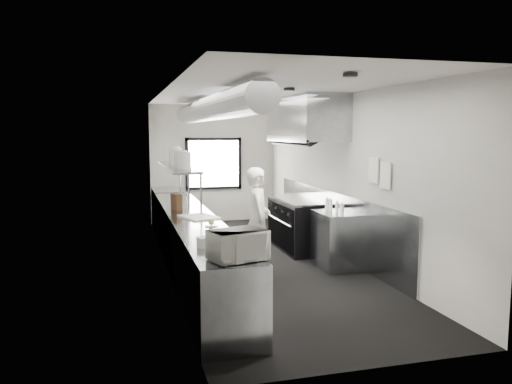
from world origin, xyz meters
TOP-DOWN VIEW (x-y plane):
  - floor at (0.00, 0.00)m, footprint 3.00×8.00m
  - ceiling at (0.00, 0.00)m, footprint 3.00×8.00m
  - wall_back at (0.00, 4.00)m, footprint 3.00×0.02m
  - wall_front at (0.00, -4.00)m, footprint 3.00×0.02m
  - wall_left at (-1.50, 0.00)m, footprint 0.02×8.00m
  - wall_right at (1.50, 0.00)m, footprint 0.02×8.00m
  - wall_cladding at (1.48, 0.30)m, footprint 0.03×5.50m
  - hvac_duct at (-0.70, 0.40)m, footprint 0.40×6.40m
  - service_window at (0.00, 3.96)m, footprint 1.36×0.05m
  - exhaust_hood at (1.10, 0.70)m, footprint 0.81×2.20m
  - prep_counter at (-1.15, -0.50)m, footprint 0.70×6.00m
  - pass_shelf at (-1.19, 1.00)m, footprint 0.45×3.00m
  - range at (1.04, 0.70)m, footprint 0.88×1.60m
  - bottle_station at (1.15, -0.70)m, footprint 0.65×0.80m
  - far_work_table at (-1.15, 3.20)m, footprint 0.70×1.20m
  - notice_sheet_a at (1.47, -1.20)m, footprint 0.02×0.28m
  - notice_sheet_b at (1.47, -1.55)m, footprint 0.02×0.28m
  - line_cook at (-0.11, -0.44)m, footprint 0.49×0.65m
  - microwave at (-1.07, -3.19)m, footprint 0.59×0.51m
  - deli_tub_a at (-1.32, -2.55)m, footprint 0.19×0.19m
  - deli_tub_b at (-1.31, -2.52)m, footprint 0.19×0.19m
  - newspaper at (-1.00, -1.93)m, footprint 0.45×0.50m
  - small_plate at (-1.01, -1.33)m, footprint 0.20×0.20m
  - pastry at (-1.01, -1.33)m, footprint 0.08×0.08m
  - cutting_board at (-1.06, -0.61)m, footprint 0.61×0.70m
  - knife_block at (-1.30, 0.26)m, footprint 0.18×0.26m
  - plate_stack_a at (-1.18, 0.18)m, footprint 0.27×0.27m
  - plate_stack_b at (-1.19, 0.57)m, footprint 0.29×0.29m
  - plate_stack_c at (-1.21, 1.16)m, footprint 0.23×0.23m
  - plate_stack_d at (-1.17, 1.69)m, footprint 0.25×0.25m
  - squeeze_bottle_a at (1.07, -1.00)m, footprint 0.07×0.07m
  - squeeze_bottle_b at (1.10, -0.88)m, footprint 0.06×0.06m
  - squeeze_bottle_c at (1.12, -0.68)m, footprint 0.07×0.07m
  - squeeze_bottle_d at (1.09, -0.51)m, footprint 0.06×0.06m
  - squeeze_bottle_e at (1.07, -0.42)m, footprint 0.07×0.07m

SIDE VIEW (x-z plane):
  - floor at x=0.00m, z-range -0.01..0.01m
  - prep_counter at x=-1.15m, z-range 0.00..0.90m
  - bottle_station at x=1.15m, z-range 0.00..0.90m
  - far_work_table at x=-1.15m, z-range 0.00..0.90m
  - range at x=1.04m, z-range 0.00..0.94m
  - wall_cladding at x=1.48m, z-range 0.00..1.10m
  - line_cook at x=-0.11m, z-range 0.00..1.62m
  - newspaper at x=-1.00m, z-range 0.90..0.91m
  - small_plate at x=-1.01m, z-range 0.90..0.91m
  - cutting_board at x=-1.06m, z-range 0.90..0.92m
  - deli_tub_a at x=-1.32m, z-range 0.90..1.00m
  - deli_tub_b at x=-1.31m, z-range 0.90..1.01m
  - pastry at x=-1.01m, z-range 0.91..1.00m
  - squeeze_bottle_b at x=1.10m, z-range 0.90..1.06m
  - squeeze_bottle_c at x=1.12m, z-range 0.90..1.06m
  - squeeze_bottle_a at x=1.07m, z-range 0.90..1.07m
  - squeeze_bottle_d at x=1.09m, z-range 0.90..1.08m
  - squeeze_bottle_e at x=1.07m, z-range 0.90..1.09m
  - knife_block at x=-1.30m, z-range 0.90..1.16m
  - microwave at x=-1.07m, z-range 0.90..1.20m
  - service_window at x=0.00m, z-range 0.77..2.02m
  - wall_back at x=0.00m, z-range 0.00..2.80m
  - wall_front at x=0.00m, z-range 0.00..2.80m
  - wall_left at x=-1.50m, z-range 0.00..2.80m
  - wall_right at x=1.50m, z-range 0.00..2.80m
  - pass_shelf at x=-1.19m, z-range 1.20..1.88m
  - notice_sheet_b at x=1.47m, z-range 1.36..1.74m
  - notice_sheet_a at x=1.47m, z-range 1.41..1.79m
  - plate_stack_a at x=-1.18m, z-range 1.57..1.84m
  - plate_stack_b at x=-1.19m, z-range 1.57..1.85m
  - plate_stack_c at x=-1.21m, z-range 1.57..1.87m
  - plate_stack_d at x=-1.17m, z-range 1.57..1.90m
  - exhaust_hood at x=1.10m, z-range 1.95..2.83m
  - hvac_duct at x=-0.70m, z-range 2.35..2.75m
  - ceiling at x=0.00m, z-range 2.79..2.80m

